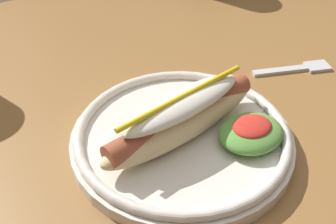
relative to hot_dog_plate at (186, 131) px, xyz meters
The scene contains 3 objects.
dining_table 0.13m from the hot_dog_plate, 71.61° to the left, with size 1.40×0.94×0.74m.
hot_dog_plate is the anchor object (origin of this frame).
fork 0.24m from the hot_dog_plate, 10.57° to the left, with size 0.12×0.06×0.00m.
Camera 1 is at (-0.23, -0.35, 1.08)m, focal length 44.06 mm.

